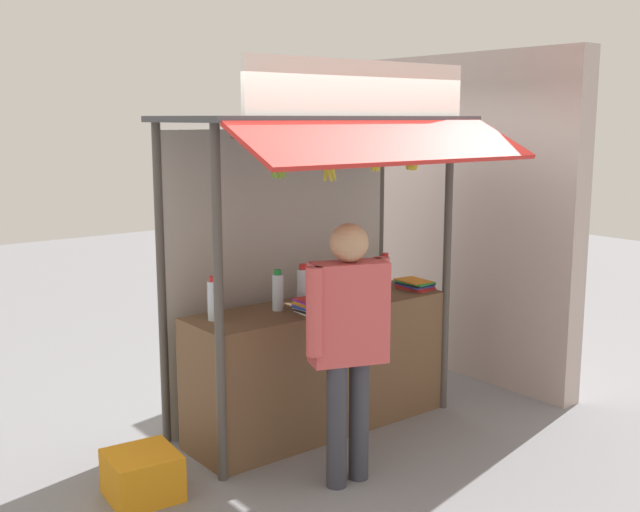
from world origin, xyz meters
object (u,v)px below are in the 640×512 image
object	(u,v)px
magazine_stack_left	(317,306)
water_bottle_center	(303,287)
water_bottle_mid_left	(385,271)
water_bottle_front_left	(214,300)
magazine_stack_back_right	(344,299)
banana_bunch_inner_left	(279,168)
banana_bunch_inner_right	(329,169)
water_bottle_far_right	(356,279)
water_bottle_right	(330,280)
banana_bunch_rightmost	(375,161)
plastic_crate	(142,475)
magazine_stack_front_right	(415,284)
water_bottle_rear_center	(278,291)
vendor_person	(348,330)
banana_bunch_leftmost	(412,161)

from	to	relation	value
magazine_stack_left	water_bottle_center	bearing A→B (deg)	79.95
water_bottle_center	water_bottle_mid_left	distance (m)	0.90
water_bottle_front_left	magazine_stack_back_right	bearing A→B (deg)	-11.61
banana_bunch_inner_left	banana_bunch_inner_right	bearing A→B (deg)	-0.17
water_bottle_far_right	magazine_stack_back_right	bearing A→B (deg)	-151.62
water_bottle_right	banana_bunch_rightmost	size ratio (longest dim) A/B	0.97
magazine_stack_left	banana_bunch_inner_right	bearing A→B (deg)	-105.63
plastic_crate	banana_bunch_rightmost	bearing A→B (deg)	-6.65
plastic_crate	banana_bunch_inner_left	bearing A→B (deg)	-12.50
magazine_stack_back_right	magazine_stack_front_right	distance (m)	0.77
water_bottle_mid_left	banana_bunch_inner_left	world-z (taller)	banana_bunch_inner_left
magazine_stack_back_right	water_bottle_far_right	bearing A→B (deg)	28.38
water_bottle_rear_center	magazine_stack_left	xyz separation A→B (m)	(0.16, -0.23, -0.08)
water_bottle_center	magazine_stack_front_right	bearing A→B (deg)	-4.32
magazine_stack_back_right	magazine_stack_front_right	size ratio (longest dim) A/B	0.98
banana_bunch_inner_left	plastic_crate	distance (m)	2.01
magazine_stack_back_right	magazine_stack_left	world-z (taller)	magazine_stack_left
water_bottle_front_left	water_bottle_far_right	size ratio (longest dim) A/B	0.98
water_bottle_front_left	plastic_crate	world-z (taller)	water_bottle_front_left
magazine_stack_left	water_bottle_front_left	bearing A→B (deg)	156.85
water_bottle_right	banana_bunch_inner_right	size ratio (longest dim) A/B	0.81
water_bottle_front_left	water_bottle_right	bearing A→B (deg)	7.10
water_bottle_far_right	vendor_person	distance (m)	1.10
magazine_stack_left	water_bottle_rear_center	bearing A→B (deg)	125.22
water_bottle_far_right	water_bottle_center	distance (m)	0.48
banana_bunch_leftmost	vendor_person	bearing A→B (deg)	-155.82
water_bottle_rear_center	banana_bunch_leftmost	distance (m)	1.30
water_bottle_far_right	water_bottle_center	size ratio (longest dim) A/B	0.99
water_bottle_right	banana_bunch_inner_right	world-z (taller)	banana_bunch_inner_right
water_bottle_mid_left	vendor_person	xyz separation A→B (m)	(-1.16, -0.93, -0.07)
water_bottle_far_right	magazine_stack_front_right	bearing A→B (deg)	-6.65
vendor_person	plastic_crate	xyz separation A→B (m)	(-1.09, 0.61, -0.84)
water_bottle_far_right	magazine_stack_back_right	xyz separation A→B (m)	(-0.21, -0.12, -0.10)
banana_bunch_inner_right	vendor_person	size ratio (longest dim) A/B	0.17
plastic_crate	water_bottle_center	bearing A→B (deg)	8.84
magazine_stack_back_right	plastic_crate	size ratio (longest dim) A/B	0.72
water_bottle_rear_center	magazine_stack_back_right	size ratio (longest dim) A/B	0.99
banana_bunch_leftmost	water_bottle_mid_left	bearing A→B (deg)	64.47
magazine_stack_left	plastic_crate	xyz separation A→B (m)	(-1.32, -0.00, -0.84)
water_bottle_right	water_bottle_far_right	bearing A→B (deg)	-71.47
magazine_stack_front_right	banana_bunch_inner_left	bearing A→B (deg)	-167.77
banana_bunch_leftmost	water_bottle_right	bearing A→B (deg)	111.21
plastic_crate	magazine_stack_front_right	bearing A→B (deg)	3.21
water_bottle_front_left	magazine_stack_front_right	size ratio (longest dim) A/B	1.00
banana_bunch_inner_right	banana_bunch_leftmost	bearing A→B (deg)	0.08
magazine_stack_back_right	magazine_stack_front_right	xyz separation A→B (m)	(0.76, 0.05, -0.01)
water_bottle_front_left	banana_bunch_inner_right	bearing A→B (deg)	-38.67
water_bottle_front_left	water_bottle_mid_left	bearing A→B (deg)	1.84
water_bottle_far_right	banana_bunch_rightmost	xyz separation A→B (m)	(-0.18, -0.39, 0.89)
water_bottle_rear_center	water_bottle_front_left	bearing A→B (deg)	174.78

